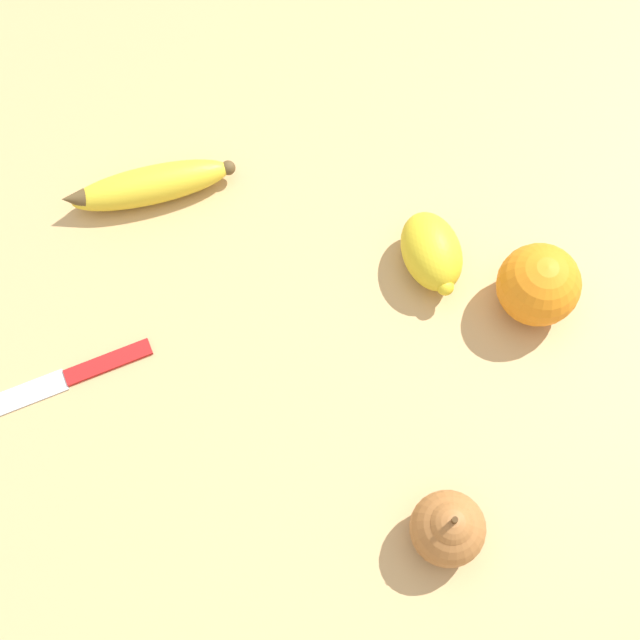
% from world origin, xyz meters
% --- Properties ---
extents(ground_plane, '(3.00, 3.00, 0.00)m').
position_xyz_m(ground_plane, '(0.00, 0.00, 0.00)').
color(ground_plane, tan).
extents(banana, '(0.10, 0.17, 0.04)m').
position_xyz_m(banana, '(-0.19, -0.00, 0.02)').
color(banana, yellow).
rests_on(banana, ground_plane).
extents(orange, '(0.08, 0.08, 0.08)m').
position_xyz_m(orange, '(0.14, 0.22, 0.04)').
color(orange, orange).
rests_on(orange, ground_plane).
extents(pear, '(0.07, 0.07, 0.08)m').
position_xyz_m(pear, '(0.25, 0.01, 0.04)').
color(pear, '#A36633').
rests_on(pear, ground_plane).
extents(lemon, '(0.10, 0.08, 0.06)m').
position_xyz_m(lemon, '(0.04, 0.17, 0.03)').
color(lemon, yellow).
rests_on(lemon, ground_plane).
extents(paring_knife, '(0.07, 0.19, 0.01)m').
position_xyz_m(paring_knife, '(-0.07, -0.18, 0.00)').
color(paring_knife, silver).
rests_on(paring_knife, ground_plane).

